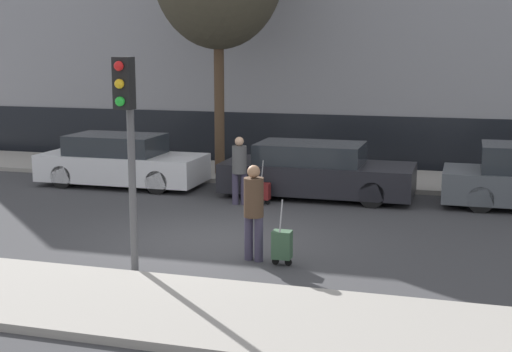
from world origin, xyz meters
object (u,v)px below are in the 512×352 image
at_px(parked_car_1, 316,172).
at_px(traffic_light, 127,121).
at_px(parked_car_0, 121,162).
at_px(pedestrian_right, 254,207).
at_px(trolley_left, 263,191).
at_px(pedestrian_left, 239,167).
at_px(trolley_right, 282,245).

height_order(parked_car_1, traffic_light, traffic_light).
bearing_deg(parked_car_0, pedestrian_right, -46.06).
xyz_separation_m(trolley_left, pedestrian_right, (1.08, -4.36, 0.64)).
bearing_deg(pedestrian_left, parked_car_0, -37.05).
distance_m(pedestrian_right, traffic_light, 2.63).
bearing_deg(parked_car_1, parked_car_0, -179.92).
bearing_deg(pedestrian_right, parked_car_0, -32.67).
relative_size(pedestrian_left, pedestrian_right, 0.96).
distance_m(trolley_right, traffic_light, 3.29).
bearing_deg(pedestrian_right, trolley_left, -62.75).
bearing_deg(pedestrian_left, traffic_light, 72.04).
distance_m(parked_car_1, traffic_light, 7.29).
relative_size(parked_car_1, trolley_left, 4.45).
relative_size(parked_car_1, pedestrian_right, 2.79).
xyz_separation_m(parked_car_0, pedestrian_left, (3.74, -1.35, 0.26)).
relative_size(parked_car_0, traffic_light, 1.25).
xyz_separation_m(pedestrian_right, traffic_light, (-1.67, -1.31, 1.55)).
bearing_deg(parked_car_1, pedestrian_left, -138.53).
xyz_separation_m(pedestrian_left, trolley_right, (2.14, -4.33, -0.54)).
distance_m(parked_car_0, trolley_left, 4.44).
bearing_deg(trolley_right, pedestrian_right, 166.55).
distance_m(pedestrian_right, trolley_right, 0.81).
xyz_separation_m(parked_car_1, traffic_light, (-1.60, -6.87, 1.86)).
distance_m(trolley_left, traffic_light, 6.11).
bearing_deg(pedestrian_left, pedestrian_right, 93.60).
bearing_deg(traffic_light, trolley_left, 84.05).
bearing_deg(trolley_left, pedestrian_right, -76.14).
distance_m(parked_car_0, trolley_right, 8.18).
height_order(parked_car_0, pedestrian_right, pedestrian_right).
bearing_deg(parked_car_0, pedestrian_left, -19.78).
height_order(trolley_right, traffic_light, traffic_light).
height_order(parked_car_0, trolley_left, parked_car_0).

